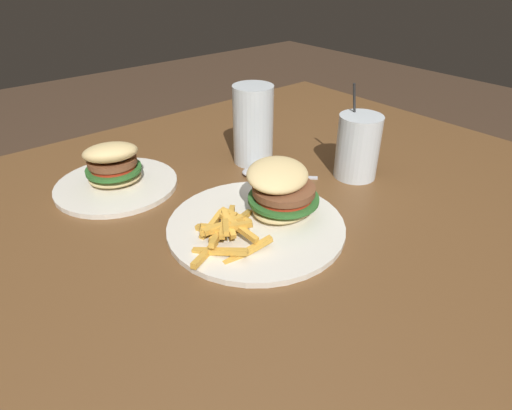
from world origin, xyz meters
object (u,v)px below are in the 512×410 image
(beer_glass, at_px, (253,127))
(spoon, at_px, (258,173))
(meal_plate_far, at_px, (114,173))
(meal_plate_near, at_px, (267,208))
(juice_glass, at_px, (357,149))

(beer_glass, height_order, spoon, beer_glass)
(spoon, bearing_deg, beer_glass, -75.24)
(meal_plate_far, bearing_deg, spoon, -28.95)
(meal_plate_near, xyz_separation_m, juice_glass, (0.26, 0.02, 0.03))
(beer_glass, xyz_separation_m, meal_plate_far, (-0.28, 0.08, -0.05))
(meal_plate_near, height_order, beer_glass, beer_glass)
(meal_plate_far, bearing_deg, juice_glass, -33.38)
(beer_glass, height_order, juice_glass, juice_glass)
(meal_plate_near, xyz_separation_m, beer_glass, (0.14, 0.21, 0.05))
(meal_plate_near, distance_m, beer_glass, 0.25)
(meal_plate_near, relative_size, juice_glass, 1.61)
(beer_glass, bearing_deg, meal_plate_near, -124.14)
(meal_plate_near, relative_size, spoon, 2.30)
(juice_glass, bearing_deg, meal_plate_far, 146.62)
(beer_glass, xyz_separation_m, juice_glass, (0.12, -0.19, -0.02))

